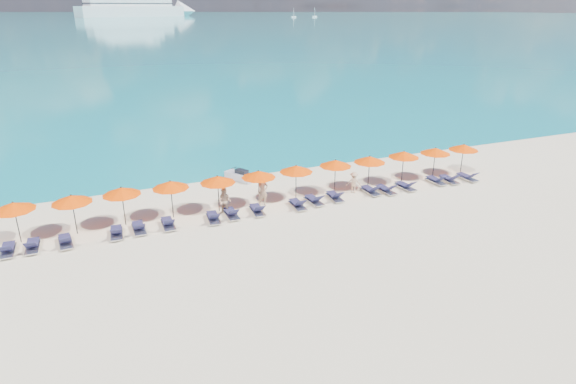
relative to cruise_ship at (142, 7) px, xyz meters
name	(u,v)px	position (x,y,z in m)	size (l,w,h in m)	color
ground	(309,231)	(-61.98, -599.05, -10.94)	(1400.00, 1400.00, 0.00)	beige
sea	(86,16)	(-61.98, 60.95, -10.94)	(1600.00, 1300.00, 0.01)	#1FA9B2
cruise_ship	(142,7)	(0.00, 0.00, 0.00)	(148.12, 82.15, 42.05)	white
sailboat_near	(294,16)	(146.22, -108.41, -9.94)	(5.33, 1.78, 9.77)	white
sailboat_far	(315,16)	(173.92, -103.25, -9.92)	(5.45, 1.82, 9.99)	white
jetski	(240,176)	(-63.03, -589.74, -10.61)	(1.86, 2.36, 0.80)	silver
beachgoer_a	(263,191)	(-63.11, -594.72, -10.01)	(0.68, 0.45, 1.87)	tan
beachgoer_b	(225,202)	(-65.61, -595.15, -10.13)	(0.79, 0.46, 1.63)	tan
beachgoer_c	(354,182)	(-56.85, -594.90, -10.23)	(0.92, 0.43, 1.43)	tan
umbrella_0	(13,206)	(-76.40, -594.55, -8.92)	(2.10, 2.10, 2.28)	black
umbrella_1	(71,199)	(-73.69, -594.59, -8.92)	(2.10, 2.10, 2.28)	black
umbrella_2	(121,191)	(-71.17, -594.39, -8.92)	(2.10, 2.10, 2.28)	black
umbrella_3	(170,185)	(-68.51, -594.38, -8.92)	(2.10, 2.10, 2.28)	black
umbrella_4	(218,179)	(-65.81, -594.54, -8.92)	(2.10, 2.10, 2.28)	black
umbrella_5	(258,174)	(-63.29, -594.56, -8.92)	(2.10, 2.10, 2.28)	black
umbrella_6	(296,169)	(-60.79, -594.48, -8.92)	(2.10, 2.10, 2.28)	black
umbrella_7	(335,163)	(-57.98, -594.39, -8.92)	(2.10, 2.10, 2.28)	black
umbrella_8	(370,159)	(-55.51, -594.53, -8.92)	(2.10, 2.10, 2.28)	black
umbrella_9	(404,154)	(-52.74, -594.43, -8.92)	(2.10, 2.10, 2.28)	black
umbrella_10	(435,151)	(-50.17, -594.54, -8.92)	(2.10, 2.10, 2.28)	black
umbrella_11	(464,147)	(-47.71, -594.58, -8.92)	(2.10, 2.10, 2.28)	black
lounger_0	(8,249)	(-76.87, -595.72, -10.71)	(0.62, 1.70, 0.66)	silver
lounger_1	(32,246)	(-75.76, -595.72, -10.71)	(0.65, 1.71, 0.66)	silver
lounger_2	(65,241)	(-74.24, -595.82, -10.71)	(0.79, 1.75, 0.66)	silver
lounger_3	(116,232)	(-71.74, -595.75, -10.71)	(0.72, 1.73, 0.66)	silver
lounger_4	(139,228)	(-70.57, -595.60, -10.71)	(0.67, 1.72, 0.66)	silver
lounger_5	(168,223)	(-69.01, -595.65, -10.71)	(0.62, 1.70, 0.66)	silver
lounger_6	(213,217)	(-66.49, -595.82, -10.71)	(0.76, 1.75, 0.66)	silver
lounger_7	(231,213)	(-65.38, -595.67, -10.71)	(0.63, 1.70, 0.66)	silver
lounger_8	(257,210)	(-63.81, -595.73, -10.71)	(0.72, 1.73, 0.66)	silver
lounger_9	(298,204)	(-61.27, -595.86, -10.71)	(0.65, 1.71, 0.66)	silver
lounger_10	(314,200)	(-60.05, -595.63, -10.71)	(0.75, 1.74, 0.66)	silver
lounger_11	(335,196)	(-58.57, -595.56, -10.71)	(0.72, 1.73, 0.66)	silver
lounger_12	(371,190)	(-55.91, -595.52, -10.71)	(0.69, 1.73, 0.66)	silver
lounger_13	(386,189)	(-54.91, -595.77, -10.71)	(0.78, 1.75, 0.66)	silver
lounger_14	(406,186)	(-53.32, -595.71, -10.71)	(0.77, 1.75, 0.66)	silver
lounger_15	(436,180)	(-50.69, -595.58, -10.71)	(0.67, 1.72, 0.66)	silver
lounger_16	(449,179)	(-49.70, -595.75, -10.71)	(0.69, 1.72, 0.66)	silver
lounger_17	(467,177)	(-48.21, -595.84, -10.71)	(0.73, 1.74, 0.66)	silver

